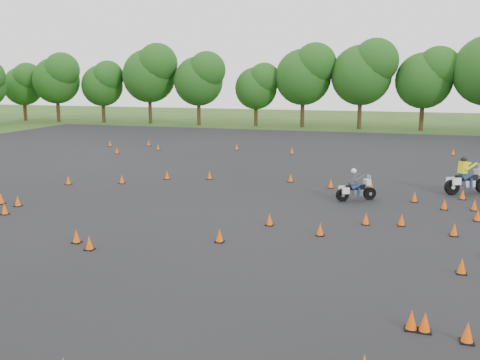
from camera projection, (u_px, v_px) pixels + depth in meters
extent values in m
plane|color=#2D5119|center=(210.00, 232.00, 19.86)|extent=(140.00, 140.00, 0.00)
plane|color=black|center=(252.00, 197.00, 25.51)|extent=(62.00, 62.00, 0.00)
cone|color=#E15109|center=(291.00, 178.00, 29.00)|extent=(0.26, 0.26, 0.45)
cone|color=#E15109|center=(158.00, 147.00, 41.23)|extent=(0.26, 0.26, 0.45)
cone|color=#E15109|center=(269.00, 220.00, 20.64)|extent=(0.26, 0.26, 0.45)
cone|color=#E15109|center=(462.00, 266.00, 15.61)|extent=(0.26, 0.26, 0.45)
cone|color=#E15109|center=(366.00, 219.00, 20.73)|extent=(0.26, 0.26, 0.45)
cone|color=#E15109|center=(444.00, 204.00, 23.05)|extent=(0.26, 0.26, 0.45)
cone|color=#E15109|center=(411.00, 320.00, 12.18)|extent=(0.26, 0.26, 0.45)
cone|color=#E15109|center=(76.00, 237.00, 18.49)|extent=(0.26, 0.26, 0.45)
cone|color=#E15109|center=(453.00, 152.00, 38.50)|extent=(0.26, 0.26, 0.45)
cone|color=#E15109|center=(167.00, 175.00, 29.71)|extent=(0.26, 0.26, 0.45)
cone|color=#E15109|center=(292.00, 151.00, 39.26)|extent=(0.26, 0.26, 0.45)
cone|color=#E15109|center=(18.00, 201.00, 23.64)|extent=(0.26, 0.26, 0.45)
cone|color=#E15109|center=(415.00, 197.00, 24.42)|extent=(0.26, 0.26, 0.45)
cone|color=#E15109|center=(110.00, 143.00, 43.43)|extent=(0.26, 0.26, 0.45)
cone|color=#E15109|center=(210.00, 175.00, 29.75)|extent=(0.26, 0.26, 0.45)
cone|color=#E15109|center=(467.00, 333.00, 11.59)|extent=(0.26, 0.26, 0.45)
cone|color=#E15109|center=(320.00, 230.00, 19.32)|extent=(0.26, 0.26, 0.45)
cone|color=#E15109|center=(454.00, 230.00, 19.28)|extent=(0.26, 0.26, 0.45)
cone|color=#E15109|center=(331.00, 184.00, 27.45)|extent=(0.26, 0.26, 0.45)
cone|color=#E15109|center=(425.00, 322.00, 12.08)|extent=(0.26, 0.26, 0.45)
cone|color=#E15109|center=(117.00, 151.00, 39.35)|extent=(0.26, 0.26, 0.45)
cone|color=#E15109|center=(475.00, 205.00, 22.88)|extent=(0.26, 0.26, 0.45)
cone|color=#E15109|center=(89.00, 243.00, 17.75)|extent=(0.26, 0.26, 0.45)
cone|color=#E15109|center=(402.00, 220.00, 20.58)|extent=(0.26, 0.26, 0.45)
cone|color=#E15109|center=(122.00, 179.00, 28.59)|extent=(0.26, 0.26, 0.45)
cone|color=#E15109|center=(220.00, 236.00, 18.57)|extent=(0.26, 0.26, 0.45)
cone|color=#E15109|center=(463.00, 195.00, 24.93)|extent=(0.26, 0.26, 0.45)
cone|color=#E15109|center=(237.00, 147.00, 41.30)|extent=(0.26, 0.26, 0.45)
cone|color=#E15109|center=(149.00, 143.00, 43.73)|extent=(0.26, 0.26, 0.45)
cone|color=#E15109|center=(478.00, 216.00, 21.23)|extent=(0.26, 0.26, 0.45)
cone|color=#E15109|center=(371.00, 186.00, 26.79)|extent=(0.26, 0.26, 0.45)
cone|color=#E15109|center=(68.00, 180.00, 28.31)|extent=(0.26, 0.26, 0.45)
cone|color=#E15109|center=(1.00, 199.00, 24.08)|extent=(0.26, 0.26, 0.45)
cone|color=#E15109|center=(5.00, 209.00, 22.24)|extent=(0.26, 0.26, 0.45)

